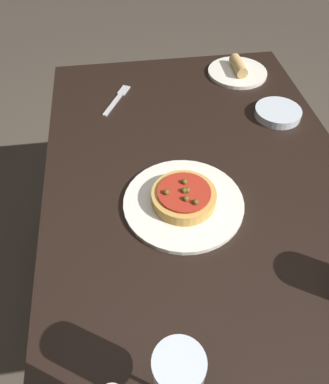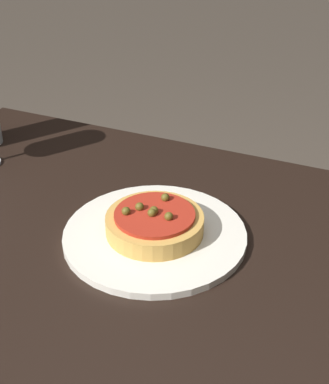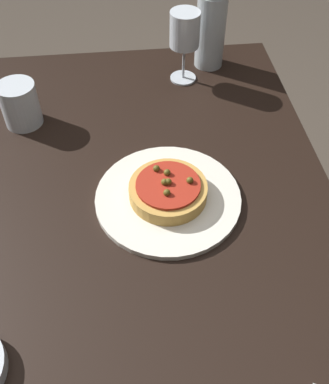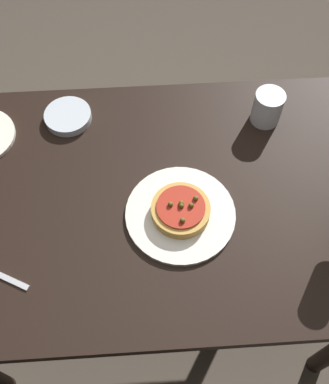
{
  "view_description": "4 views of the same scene",
  "coord_description": "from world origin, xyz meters",
  "px_view_note": "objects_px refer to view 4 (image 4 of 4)",
  "views": [
    {
      "loc": [
        -0.65,
        0.2,
        1.47
      ],
      "look_at": [
        -0.07,
        0.11,
        0.82
      ],
      "focal_mm": 35.0,
      "sensor_mm": 36.0,
      "label": 1
    },
    {
      "loc": [
        0.23,
        -0.57,
        1.28
      ],
      "look_at": [
        -0.06,
        0.08,
        0.85
      ],
      "focal_mm": 50.0,
      "sensor_mm": 36.0,
      "label": 2
    },
    {
      "loc": [
        0.53,
        -0.01,
        1.46
      ],
      "look_at": [
        -0.01,
        0.05,
        0.86
      ],
      "focal_mm": 42.0,
      "sensor_mm": 36.0,
      "label": 3
    },
    {
      "loc": [
        0.01,
        0.62,
        1.83
      ],
      "look_at": [
        -0.03,
        0.02,
        0.82
      ],
      "focal_mm": 42.0,
      "sensor_mm": 36.0,
      "label": 4
    }
  ],
  "objects_px": {
    "dining_table": "(155,213)",
    "side_bowl": "(68,116)",
    "pizza": "(181,210)",
    "water_cup": "(267,108)",
    "dinner_plate": "(180,214)"
  },
  "relations": [
    {
      "from": "dining_table",
      "to": "side_bowl",
      "type": "distance_m",
      "value": 0.4
    },
    {
      "from": "pizza",
      "to": "water_cup",
      "type": "xyz_separation_m",
      "value": [
        -0.28,
        -0.31,
        0.02
      ]
    },
    {
      "from": "dinner_plate",
      "to": "pizza",
      "type": "relative_size",
      "value": 1.88
    },
    {
      "from": "dining_table",
      "to": "dinner_plate",
      "type": "height_order",
      "value": "dinner_plate"
    },
    {
      "from": "water_cup",
      "to": "side_bowl",
      "type": "height_order",
      "value": "water_cup"
    },
    {
      "from": "dining_table",
      "to": "pizza",
      "type": "relative_size",
      "value": 8.27
    },
    {
      "from": "pizza",
      "to": "dinner_plate",
      "type": "bearing_deg",
      "value": -16.45
    },
    {
      "from": "water_cup",
      "to": "dinner_plate",
      "type": "bearing_deg",
      "value": 47.96
    },
    {
      "from": "side_bowl",
      "to": "dinner_plate",
      "type": "bearing_deg",
      "value": 131.73
    },
    {
      "from": "dining_table",
      "to": "dinner_plate",
      "type": "bearing_deg",
      "value": 136.43
    },
    {
      "from": "dinner_plate",
      "to": "water_cup",
      "type": "bearing_deg",
      "value": -132.04
    },
    {
      "from": "dining_table",
      "to": "water_cup",
      "type": "xyz_separation_m",
      "value": [
        -0.35,
        -0.25,
        0.15
      ]
    },
    {
      "from": "water_cup",
      "to": "side_bowl",
      "type": "relative_size",
      "value": 0.74
    },
    {
      "from": "side_bowl",
      "to": "water_cup",
      "type": "bearing_deg",
      "value": 176.34
    },
    {
      "from": "pizza",
      "to": "side_bowl",
      "type": "height_order",
      "value": "pizza"
    }
  ]
}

